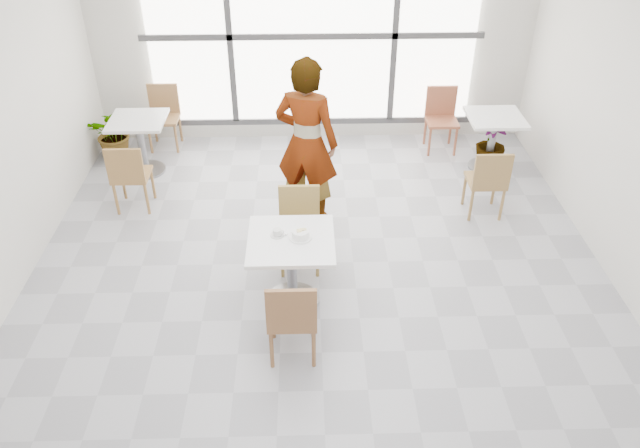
{
  "coord_description": "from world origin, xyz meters",
  "views": [
    {
      "loc": [
        -0.12,
        -4.83,
        4.07
      ],
      "look_at": [
        0.0,
        -0.3,
        1.0
      ],
      "focal_mm": 34.98,
      "sensor_mm": 36.0,
      "label": 1
    }
  ],
  "objects_px": {
    "bg_chair_left_near": "(129,173)",
    "chair_near": "(292,316)",
    "chair_far": "(299,222)",
    "bg_table_right": "(493,135)",
    "plant_right": "(491,142)",
    "oatmeal_bowl": "(300,234)",
    "bg_chair_left_far": "(164,112)",
    "main_table": "(292,259)",
    "plant_left": "(115,132)",
    "bg_chair_right_near": "(488,179)",
    "coffee_cup": "(277,233)",
    "bg_chair_right_far": "(441,114)",
    "person": "(307,143)",
    "bg_table_left": "(140,138)"
  },
  "relations": [
    {
      "from": "chair_far",
      "to": "oatmeal_bowl",
      "type": "xyz_separation_m",
      "value": [
        0.02,
        -0.64,
        0.29
      ]
    },
    {
      "from": "bg_table_left",
      "to": "bg_chair_right_far",
      "type": "relative_size",
      "value": 0.86
    },
    {
      "from": "chair_near",
      "to": "coffee_cup",
      "type": "distance_m",
      "value": 0.88
    },
    {
      "from": "bg_chair_left_near",
      "to": "plant_right",
      "type": "relative_size",
      "value": 1.23
    },
    {
      "from": "bg_table_right",
      "to": "bg_chair_left_far",
      "type": "distance_m",
      "value": 4.49
    },
    {
      "from": "bg_table_right",
      "to": "bg_chair_left_near",
      "type": "bearing_deg",
      "value": -168.5
    },
    {
      "from": "chair_far",
      "to": "person",
      "type": "height_order",
      "value": "person"
    },
    {
      "from": "main_table",
      "to": "person",
      "type": "relative_size",
      "value": 0.41
    },
    {
      "from": "coffee_cup",
      "to": "bg_chair_right_near",
      "type": "height_order",
      "value": "bg_chair_right_near"
    },
    {
      "from": "bg_table_right",
      "to": "bg_table_left",
      "type": "bearing_deg",
      "value": 179.53
    },
    {
      "from": "chair_near",
      "to": "bg_chair_left_near",
      "type": "bearing_deg",
      "value": -52.26
    },
    {
      "from": "bg_chair_left_near",
      "to": "bg_chair_right_near",
      "type": "relative_size",
      "value": 1.0
    },
    {
      "from": "plant_right",
      "to": "bg_table_right",
      "type": "bearing_deg",
      "value": -103.58
    },
    {
      "from": "oatmeal_bowl",
      "to": "bg_chair_left_near",
      "type": "distance_m",
      "value": 2.64
    },
    {
      "from": "oatmeal_bowl",
      "to": "chair_near",
      "type": "bearing_deg",
      "value": -95.74
    },
    {
      "from": "chair_far",
      "to": "bg_chair_left_near",
      "type": "xyz_separation_m",
      "value": [
        -1.98,
        1.07,
        0.0
      ]
    },
    {
      "from": "oatmeal_bowl",
      "to": "bg_chair_right_near",
      "type": "height_order",
      "value": "bg_chair_right_near"
    },
    {
      "from": "chair_far",
      "to": "bg_chair_right_near",
      "type": "relative_size",
      "value": 1.0
    },
    {
      "from": "chair_far",
      "to": "coffee_cup",
      "type": "bearing_deg",
      "value": -108.53
    },
    {
      "from": "oatmeal_bowl",
      "to": "coffee_cup",
      "type": "relative_size",
      "value": 1.32
    },
    {
      "from": "bg_table_right",
      "to": "plant_right",
      "type": "relative_size",
      "value": 1.06
    },
    {
      "from": "oatmeal_bowl",
      "to": "bg_chair_right_far",
      "type": "relative_size",
      "value": 0.24
    },
    {
      "from": "main_table",
      "to": "bg_chair_left_far",
      "type": "relative_size",
      "value": 0.92
    },
    {
      "from": "bg_chair_left_far",
      "to": "bg_chair_right_near",
      "type": "height_order",
      "value": "same"
    },
    {
      "from": "coffee_cup",
      "to": "bg_chair_right_near",
      "type": "relative_size",
      "value": 0.18
    },
    {
      "from": "main_table",
      "to": "bg_chair_right_far",
      "type": "height_order",
      "value": "bg_chair_right_far"
    },
    {
      "from": "bg_chair_left_near",
      "to": "plant_left",
      "type": "xyz_separation_m",
      "value": [
        -0.53,
        1.39,
        -0.14
      ]
    },
    {
      "from": "oatmeal_bowl",
      "to": "plant_left",
      "type": "relative_size",
      "value": 0.29
    },
    {
      "from": "bg_chair_left_near",
      "to": "chair_near",
      "type": "bearing_deg",
      "value": 127.74
    },
    {
      "from": "chair_near",
      "to": "bg_table_right",
      "type": "height_order",
      "value": "chair_near"
    },
    {
      "from": "person",
      "to": "bg_chair_left_far",
      "type": "relative_size",
      "value": 2.24
    },
    {
      "from": "bg_table_right",
      "to": "bg_chair_right_near",
      "type": "xyz_separation_m",
      "value": [
        -0.36,
        -1.16,
        0.01
      ]
    },
    {
      "from": "main_table",
      "to": "coffee_cup",
      "type": "distance_m",
      "value": 0.29
    },
    {
      "from": "bg_table_right",
      "to": "bg_chair_left_far",
      "type": "height_order",
      "value": "bg_chair_left_far"
    },
    {
      "from": "bg_table_right",
      "to": "bg_chair_left_near",
      "type": "relative_size",
      "value": 0.86
    },
    {
      "from": "coffee_cup",
      "to": "plant_right",
      "type": "height_order",
      "value": "coffee_cup"
    },
    {
      "from": "main_table",
      "to": "bg_chair_right_far",
      "type": "bearing_deg",
      "value": 58.07
    },
    {
      "from": "bg_table_right",
      "to": "bg_chair_left_far",
      "type": "bearing_deg",
      "value": 169.51
    },
    {
      "from": "oatmeal_bowl",
      "to": "plant_right",
      "type": "xyz_separation_m",
      "value": [
        2.52,
        2.68,
        -0.44
      ]
    },
    {
      "from": "plant_left",
      "to": "oatmeal_bowl",
      "type": "bearing_deg",
      "value": -50.79
    },
    {
      "from": "chair_near",
      "to": "bg_table_right",
      "type": "xyz_separation_m",
      "value": [
        2.58,
        3.4,
        -0.01
      ]
    },
    {
      "from": "main_table",
      "to": "plant_left",
      "type": "distance_m",
      "value": 3.95
    },
    {
      "from": "oatmeal_bowl",
      "to": "plant_right",
      "type": "distance_m",
      "value": 3.7
    },
    {
      "from": "oatmeal_bowl",
      "to": "bg_chair_right_far",
      "type": "xyz_separation_m",
      "value": [
        1.95,
        3.25,
        -0.29
      ]
    },
    {
      "from": "coffee_cup",
      "to": "bg_table_right",
      "type": "xyz_separation_m",
      "value": [
        2.72,
        2.58,
        -0.29
      ]
    },
    {
      "from": "oatmeal_bowl",
      "to": "person",
      "type": "xyz_separation_m",
      "value": [
        0.07,
        1.48,
        0.18
      ]
    },
    {
      "from": "chair_near",
      "to": "oatmeal_bowl",
      "type": "relative_size",
      "value": 4.14
    },
    {
      "from": "oatmeal_bowl",
      "to": "plant_left",
      "type": "xyz_separation_m",
      "value": [
        -2.52,
        3.09,
        -0.43
      ]
    },
    {
      "from": "bg_chair_left_near",
      "to": "bg_chair_right_far",
      "type": "distance_m",
      "value": 4.24
    },
    {
      "from": "bg_chair_left_far",
      "to": "bg_chair_right_near",
      "type": "distance_m",
      "value": 4.51
    }
  ]
}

